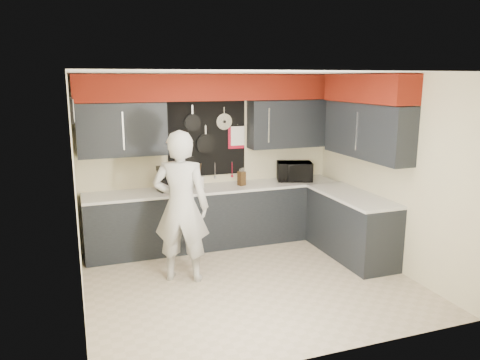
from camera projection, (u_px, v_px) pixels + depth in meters
name	position (u px, v px, depth m)	size (l,w,h in m)	color
ground	(249.00, 281.00, 5.96)	(4.00, 4.00, 0.00)	#C0AF95
back_wall_assembly	(213.00, 114.00, 7.00)	(4.00, 0.36, 2.60)	beige
right_wall_assembly	(370.00, 122.00, 6.39)	(0.36, 3.50, 2.60)	beige
left_wall_assembly	(76.00, 192.00, 5.03)	(0.05, 3.50, 2.60)	beige
base_cabinets	(253.00, 219.00, 7.06)	(3.95, 2.20, 0.92)	black
microwave	(294.00, 171.00, 7.50)	(0.55, 0.37, 0.30)	black
knife_block	(242.00, 178.00, 7.18)	(0.10, 0.10, 0.22)	#352011
utensil_crock	(200.00, 182.00, 7.02)	(0.13, 0.13, 0.17)	white
coffee_maker	(165.00, 178.00, 6.82)	(0.23, 0.27, 0.36)	black
person	(181.00, 207.00, 5.83)	(0.70, 0.46, 1.93)	#B7B6B4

